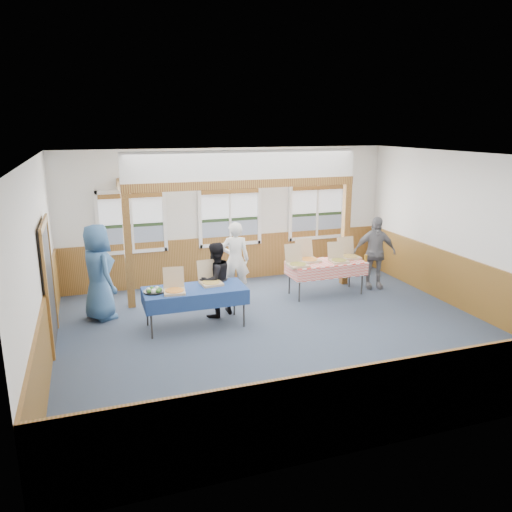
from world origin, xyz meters
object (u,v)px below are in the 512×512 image
(woman_white, at_px, (235,260))
(table_left, at_px, (195,291))
(man_blue, at_px, (98,272))
(woman_black, at_px, (215,280))
(table_right, at_px, (326,264))
(person_grey, at_px, (374,253))

(woman_white, bearing_deg, table_left, 63.35)
(woman_white, height_order, man_blue, man_blue)
(table_left, height_order, woman_black, woman_black)
(table_left, xyz_separation_m, man_blue, (-1.68, 1.00, 0.24))
(table_left, xyz_separation_m, table_right, (3.18, 0.90, -0.01))
(table_left, distance_m, woman_white, 1.85)
(woman_white, relative_size, person_grey, 1.00)
(table_left, xyz_separation_m, woman_black, (0.50, 0.41, 0.05))
(table_right, xyz_separation_m, woman_white, (-1.97, 0.50, 0.15))
(table_left, relative_size, person_grey, 1.22)
(table_right, height_order, woman_white, woman_white)
(man_blue, bearing_deg, woman_black, -127.51)
(man_blue, bearing_deg, woman_white, -104.52)
(table_right, relative_size, woman_white, 1.05)
(woman_black, bearing_deg, woman_white, -151.15)
(man_blue, bearing_deg, table_left, -143.19)
(woman_black, distance_m, person_grey, 3.99)
(woman_white, bearing_deg, man_blue, 21.96)
(table_left, relative_size, man_blue, 1.09)
(table_left, relative_size, table_right, 1.16)
(woman_white, relative_size, woman_black, 1.13)
(woman_black, height_order, person_grey, person_grey)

